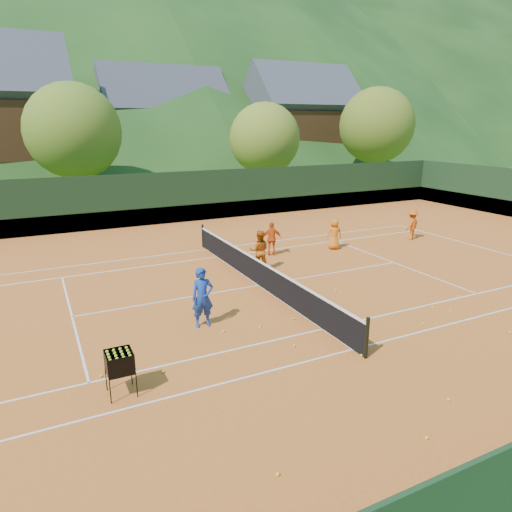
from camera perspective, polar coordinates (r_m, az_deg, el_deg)
name	(u,v)px	position (r m, az deg, el deg)	size (l,w,h in m)	color
ground	(259,286)	(16.68, 0.39, -3.75)	(400.00, 400.00, 0.00)	#31551A
clay_court	(259,286)	(16.68, 0.39, -3.71)	(40.00, 24.00, 0.02)	#C25C1F
mountain_far_right	(295,7)	(195.09, 4.90, 28.56)	(260.00, 260.00, 95.00)	black
coach	(203,297)	(13.21, -6.70, -5.17)	(0.64, 0.42, 1.77)	#17379A
student_a	(259,251)	(18.11, 0.42, 0.68)	(0.80, 0.62, 1.64)	#CA5812
student_b	(272,239)	(20.27, 2.00, 2.18)	(0.89, 0.37, 1.52)	#EF5915
student_c	(334,234)	(21.59, 9.77, 2.72)	(0.71, 0.46, 1.45)	orange
student_d	(412,225)	(24.36, 18.89, 3.72)	(0.99, 0.57, 1.53)	#D85A13
tennis_ball_0	(450,311)	(15.62, 23.13, -6.34)	(0.07, 0.07, 0.07)	#C5EB27
tennis_ball_2	(433,307)	(15.70, 21.21, -6.00)	(0.07, 0.07, 0.07)	#C5EB27
tennis_ball_4	(278,474)	(8.47, 2.73, -25.59)	(0.07, 0.07, 0.07)	#C5EB27
tennis_ball_5	(336,291)	(16.30, 9.91, -4.29)	(0.07, 0.07, 0.07)	#C5EB27
tennis_ball_7	(458,296)	(17.00, 23.97, -4.63)	(0.07, 0.07, 0.07)	#C5EB27
tennis_ball_8	(427,438)	(9.71, 20.58, -20.51)	(0.07, 0.07, 0.07)	#C5EB27
tennis_ball_10	(404,270)	(19.21, 17.96, -1.68)	(0.07, 0.07, 0.07)	#C5EB27
tennis_ball_12	(260,327)	(13.30, 0.51, -8.89)	(0.07, 0.07, 0.07)	#C5EB27
tennis_ball_13	(101,376)	(11.55, -18.80, -13.99)	(0.07, 0.07, 0.07)	#C5EB27
tennis_ball_14	(510,332)	(14.83, 29.15, -8.33)	(0.07, 0.07, 0.07)	#C5EB27
tennis_ball_15	(224,331)	(13.09, -4.08, -9.37)	(0.07, 0.07, 0.07)	#C5EB27
tennis_ball_16	(423,324)	(14.37, 20.14, -7.97)	(0.07, 0.07, 0.07)	#C5EB27
tennis_ball_17	(449,400)	(10.96, 22.93, -16.21)	(0.07, 0.07, 0.07)	#C5EB27
tennis_ball_18	(293,319)	(13.89, 4.69, -7.81)	(0.07, 0.07, 0.07)	#C5EB27
tennis_ball_20	(163,372)	(11.35, -11.53, -13.97)	(0.07, 0.07, 0.07)	#C5EB27
tennis_ball_21	(294,346)	(12.32, 4.81, -11.10)	(0.07, 0.07, 0.07)	#C5EB27
tennis_ball_22	(361,355)	(12.11, 13.03, -12.00)	(0.07, 0.07, 0.07)	#C5EB27
court_lines	(259,285)	(16.67, 0.39, -3.67)	(23.83, 11.03, 0.00)	white
tennis_net	(259,272)	(16.51, 0.40, -2.05)	(0.10, 12.07, 1.10)	black
perimeter_fence	(259,252)	(16.29, 0.40, 0.45)	(40.40, 24.24, 3.00)	black
ball_hopper	(119,363)	(10.45, -16.70, -12.69)	(0.57, 0.57, 1.00)	black
chalet_mid	(164,131)	(49.76, -11.43, 15.11)	(12.65, 8.82, 11.45)	beige
chalet_right	(300,128)	(51.65, 5.55, 15.67)	(11.50, 8.82, 11.91)	beige
tree_b	(74,131)	(34.15, -21.83, 14.27)	(6.40, 6.40, 8.40)	#3D2718
tree_c	(265,139)	(37.16, 1.11, 14.45)	(5.60, 5.60, 7.35)	#42291A
tree_d	(376,126)	(44.72, 14.82, 15.49)	(6.80, 6.80, 8.93)	#3C2718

